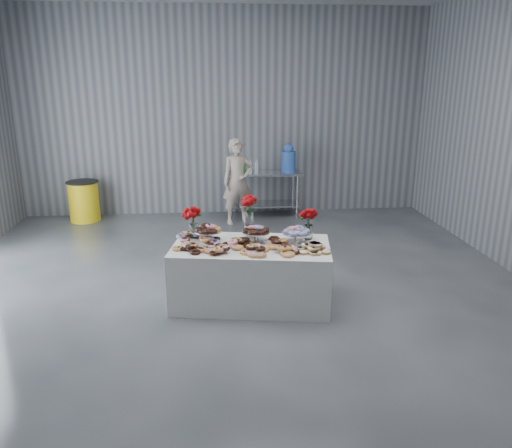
{
  "coord_description": "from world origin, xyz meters",
  "views": [
    {
      "loc": [
        -0.29,
        -5.51,
        2.75
      ],
      "look_at": [
        0.27,
        0.6,
        0.89
      ],
      "focal_mm": 35.0,
      "sensor_mm": 36.0,
      "label": 1
    }
  ],
  "objects_px": {
    "display_table": "(251,274)",
    "water_jug": "(288,159)",
    "prep_table": "(263,186)",
    "person": "(238,182)",
    "trash_barrel": "(84,201)"
  },
  "relations": [
    {
      "from": "display_table",
      "to": "water_jug",
      "type": "height_order",
      "value": "water_jug"
    },
    {
      "from": "display_table",
      "to": "water_jug",
      "type": "bearing_deg",
      "value": 74.82
    },
    {
      "from": "prep_table",
      "to": "water_jug",
      "type": "relative_size",
      "value": 2.71
    },
    {
      "from": "person",
      "to": "display_table",
      "type": "bearing_deg",
      "value": -105.19
    },
    {
      "from": "person",
      "to": "prep_table",
      "type": "bearing_deg",
      "value": 24.83
    },
    {
      "from": "prep_table",
      "to": "water_jug",
      "type": "bearing_deg",
      "value": -0.0
    },
    {
      "from": "water_jug",
      "to": "display_table",
      "type": "bearing_deg",
      "value": -105.18
    },
    {
      "from": "trash_barrel",
      "to": "display_table",
      "type": "bearing_deg",
      "value": -53.23
    },
    {
      "from": "display_table",
      "to": "trash_barrel",
      "type": "distance_m",
      "value": 4.87
    },
    {
      "from": "prep_table",
      "to": "person",
      "type": "height_order",
      "value": "person"
    },
    {
      "from": "prep_table",
      "to": "water_jug",
      "type": "xyz_separation_m",
      "value": [
        0.5,
        -0.0,
        0.53
      ]
    },
    {
      "from": "display_table",
      "to": "prep_table",
      "type": "xyz_separation_m",
      "value": [
        0.56,
        3.9,
        0.24
      ]
    },
    {
      "from": "display_table",
      "to": "person",
      "type": "distance_m",
      "value": 3.5
    },
    {
      "from": "prep_table",
      "to": "trash_barrel",
      "type": "bearing_deg",
      "value": -180.0
    },
    {
      "from": "trash_barrel",
      "to": "person",
      "type": "bearing_deg",
      "value": -8.29
    }
  ]
}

